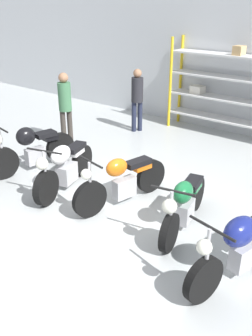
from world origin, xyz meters
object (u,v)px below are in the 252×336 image
object	(u,v)px
motorcycle_white	(65,167)
person_near_rack	(137,95)
motorcycle_green	(184,204)
motorcycle_blue	(243,244)
motorcycle_black	(31,148)
motorcycle_orange	(122,180)
person_browsing	(65,103)
shelving_rack	(235,89)

from	to	relation	value
motorcycle_white	person_near_rack	bearing A→B (deg)	178.95
motorcycle_green	motorcycle_blue	distance (m)	1.29
motorcycle_white	motorcycle_black	bearing A→B (deg)	-113.72
motorcycle_green	person_near_rack	world-z (taller)	person_near_rack
motorcycle_orange	motorcycle_green	size ratio (longest dim) A/B	1.06
motorcycle_black	motorcycle_blue	size ratio (longest dim) A/B	0.96
motorcycle_blue	motorcycle_black	bearing A→B (deg)	-81.93
motorcycle_black	person_browsing	distance (m)	1.79
person_browsing	motorcycle_white	bearing A→B (deg)	155.99
motorcycle_orange	motorcycle_blue	distance (m)	2.54
motorcycle_white	shelving_rack	bearing A→B (deg)	149.49
motorcycle_orange	person_browsing	bearing A→B (deg)	-104.61
shelving_rack	person_near_rack	xyz separation A→B (m)	(-2.25, -1.22, -0.27)
motorcycle_green	motorcycle_blue	size ratio (longest dim) A/B	0.91
shelving_rack	motorcycle_white	distance (m)	5.12
person_browsing	motorcycle_orange	bearing A→B (deg)	173.77
motorcycle_white	motorcycle_green	distance (m)	2.54
shelving_rack	motorcycle_black	distance (m)	5.40
shelving_rack	motorcycle_green	bearing A→B (deg)	-74.75
shelving_rack	motorcycle_black	world-z (taller)	shelving_rack
person_browsing	person_near_rack	distance (m)	2.08
motorcycle_black	motorcycle_orange	distance (m)	2.45
shelving_rack	motorcycle_green	xyz separation A→B (m)	(1.28, -4.69, -0.83)
motorcycle_white	person_near_rack	xyz separation A→B (m)	(-0.99, 3.68, 0.55)
person_near_rack	person_browsing	bearing A→B (deg)	100.01
motorcycle_black	motorcycle_green	xyz separation A→B (m)	(3.74, 0.05, -0.06)
shelving_rack	motorcycle_orange	xyz separation A→B (m)	(-0.02, -4.67, -0.82)
motorcycle_green	motorcycle_black	bearing A→B (deg)	-100.71
shelving_rack	person_near_rack	distance (m)	2.57
motorcycle_blue	person_near_rack	world-z (taller)	person_near_rack
person_browsing	person_near_rack	xyz separation A→B (m)	(0.80, 1.93, -0.06)
motorcycle_black	motorcycle_white	world-z (taller)	motorcycle_black
shelving_rack	person_near_rack	size ratio (longest dim) A/B	2.13
shelving_rack	motorcycle_blue	xyz separation A→B (m)	(2.46, -5.21, -0.78)
shelving_rack	motorcycle_white	xyz separation A→B (m)	(-1.26, -4.90, -0.82)
motorcycle_black	person_near_rack	size ratio (longest dim) A/B	1.19
motorcycle_green	person_browsing	bearing A→B (deg)	-121.12
motorcycle_black	motorcycle_blue	distance (m)	4.95
person_browsing	motorcycle_blue	bearing A→B (deg)	179.91
motorcycle_blue	person_near_rack	bearing A→B (deg)	-116.75
shelving_rack	motorcycle_orange	size ratio (longest dim) A/B	1.79
shelving_rack	motorcycle_green	world-z (taller)	shelving_rack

